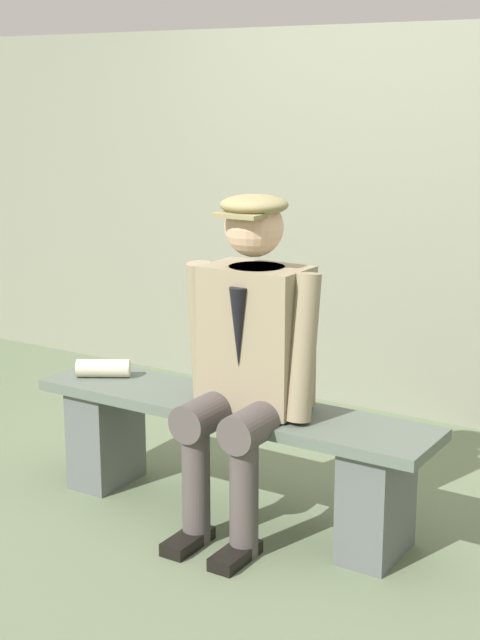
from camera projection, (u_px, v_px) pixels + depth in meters
The scene contains 5 objects.
ground_plane at pixel (230, 515), 3.97m from camera, with size 30.00×30.00×0.00m, color #617052.
bench at pixel (230, 445), 3.90m from camera, with size 1.74×0.37×0.49m.
seated_man at pixel (248, 350), 3.68m from camera, with size 0.57×0.57×1.34m.
rolled_magazine at pixel (104, 368), 4.19m from camera, with size 0.08×0.08×0.23m, color beige.
stadium_wall at pixel (397, 223), 5.10m from camera, with size 12.00×0.24×2.04m, color gray.
Camera 1 is at (-1.98, 3.08, 1.74)m, focal length 53.63 mm.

